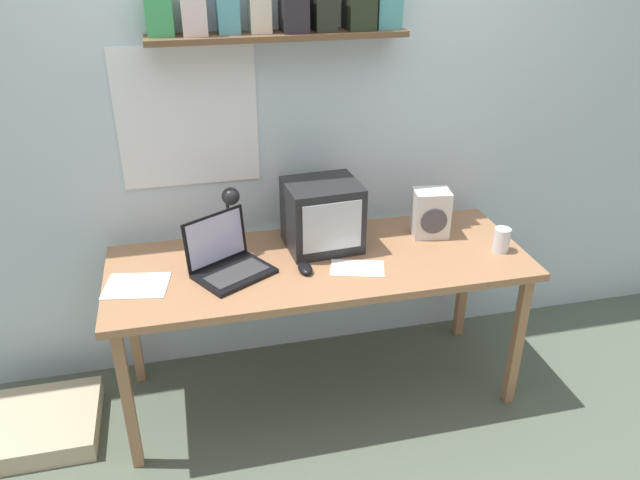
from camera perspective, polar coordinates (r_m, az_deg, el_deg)
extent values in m
plane|color=#576250|center=(3.23, 0.00, -13.46)|extent=(12.00, 12.00, 0.00)
cube|color=silver|center=(2.99, -1.99, 11.61)|extent=(5.60, 0.06, 2.60)
cube|color=white|center=(2.90, -12.01, 10.91)|extent=(0.62, 0.01, 0.63)
cube|color=brown|center=(2.78, -3.82, 18.14)|extent=(1.11, 0.18, 0.02)
cube|color=#3B9E5A|center=(2.76, -14.50, 19.30)|extent=(0.11, 0.11, 0.16)
cube|color=beige|center=(2.75, -11.55, 20.14)|extent=(0.10, 0.14, 0.22)
cube|color=teal|center=(2.77, -8.51, 20.81)|extent=(0.09, 0.11, 0.25)
cube|color=beige|center=(2.78, -5.59, 20.18)|extent=(0.09, 0.12, 0.18)
cube|color=#272127|center=(2.79, -2.43, 20.49)|extent=(0.11, 0.16, 0.20)
cube|color=black|center=(2.81, 0.33, 21.02)|extent=(0.09, 0.15, 0.24)
cube|color=#242C1C|center=(2.85, 3.61, 20.56)|extent=(0.12, 0.16, 0.19)
cube|color=teal|center=(2.90, 6.10, 20.71)|extent=(0.11, 0.14, 0.20)
cube|color=#A8744E|center=(2.81, 0.00, -2.13)|extent=(1.88, 0.71, 0.03)
cube|color=#A8744E|center=(2.74, -17.17, -13.85)|extent=(0.04, 0.05, 0.71)
cube|color=#A8744E|center=(3.08, 17.57, -8.82)|extent=(0.04, 0.05, 0.71)
cube|color=#A8744E|center=(3.21, -16.79, -7.14)|extent=(0.04, 0.05, 0.71)
cube|color=#A8744E|center=(3.50, 13.00, -3.51)|extent=(0.04, 0.05, 0.71)
cube|color=#232326|center=(2.85, 0.20, 2.29)|extent=(0.35, 0.31, 0.31)
cube|color=silver|center=(2.72, 1.13, 1.19)|extent=(0.27, 0.03, 0.23)
cube|color=black|center=(2.70, -7.83, -3.06)|extent=(0.38, 0.35, 0.02)
cube|color=#38383A|center=(2.68, -7.63, -3.00)|extent=(0.29, 0.24, 0.00)
cube|color=black|center=(2.73, -9.55, 0.11)|extent=(0.28, 0.18, 0.23)
cube|color=silver|center=(2.73, -9.55, 0.11)|extent=(0.25, 0.17, 0.20)
cylinder|color=#232326|center=(2.95, -8.20, -0.32)|extent=(0.12, 0.12, 0.01)
cylinder|color=#232326|center=(2.89, -8.37, 2.02)|extent=(0.02, 0.02, 0.25)
sphere|color=#232326|center=(2.80, -8.17, 3.98)|extent=(0.08, 0.08, 0.08)
cylinder|color=white|center=(2.97, 16.26, 0.02)|extent=(0.08, 0.08, 0.11)
cylinder|color=#CC3D47|center=(2.98, 16.22, -0.25)|extent=(0.07, 0.07, 0.08)
cube|color=silver|center=(3.02, 10.07, 2.45)|extent=(0.19, 0.15, 0.23)
cylinder|color=#4C4C51|center=(2.97, 10.38, 1.69)|extent=(0.13, 0.02, 0.13)
ellipsoid|color=black|center=(2.70, -1.37, -2.60)|extent=(0.07, 0.11, 0.03)
cube|color=white|center=(2.73, 3.43, -2.59)|extent=(0.27, 0.21, 0.00)
cube|color=white|center=(2.71, -16.43, -4.03)|extent=(0.29, 0.25, 0.00)
cube|color=#CAB492|center=(3.23, -23.79, -15.13)|extent=(0.47, 0.47, 0.10)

